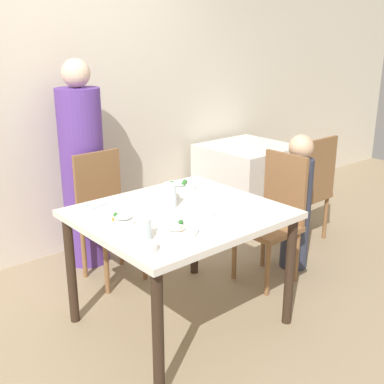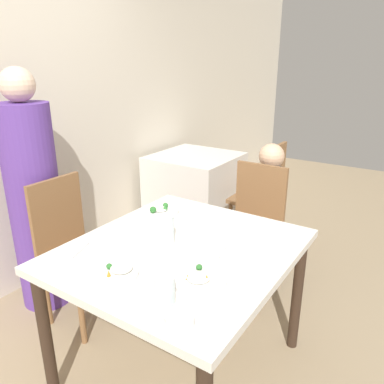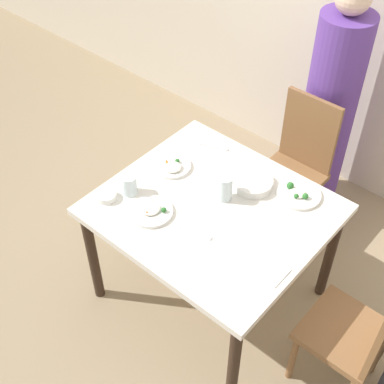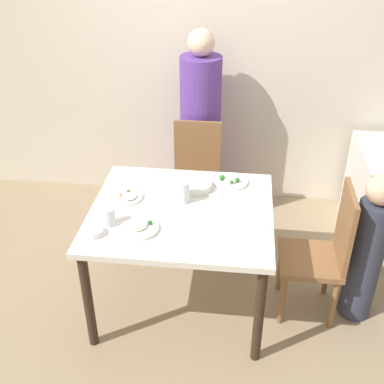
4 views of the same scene
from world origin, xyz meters
name	(u,v)px [view 1 (image 1 of 4)]	position (x,y,z in m)	size (l,w,h in m)	color
ground_plane	(181,321)	(0.00, 0.00, 0.00)	(10.00, 10.00, 0.00)	#998466
wall_back	(58,92)	(0.00, 1.52, 1.35)	(10.00, 0.06, 2.70)	beige
dining_table	(180,225)	(0.00, 0.00, 0.68)	(1.15, 1.04, 0.77)	silver
chair_adult_spot	(107,214)	(0.00, 0.86, 0.50)	(0.40, 0.40, 0.96)	brown
chair_child_spot	(274,215)	(0.92, 0.02, 0.50)	(0.40, 0.40, 0.96)	brown
person_adult	(83,173)	(0.00, 1.20, 0.75)	(0.34, 0.34, 1.62)	#5B3893
person_child	(297,205)	(1.20, 0.02, 0.52)	(0.22, 0.22, 1.08)	#33384C
bowl_curry	(161,194)	(0.06, 0.27, 0.80)	(0.22, 0.22, 0.05)	white
plate_rice_adult	(177,230)	(-0.22, -0.25, 0.78)	(0.23, 0.23, 0.05)	white
plate_rice_child	(179,186)	(0.29, 0.37, 0.78)	(0.24, 0.24, 0.06)	white
plate_noodles	(119,219)	(-0.37, 0.09, 0.78)	(0.21, 0.21, 0.05)	white
bowl_rice_small	(147,247)	(-0.48, -0.33, 0.79)	(0.11, 0.11, 0.04)	white
glass_water_tall	(169,196)	(0.00, 0.09, 0.84)	(0.08, 0.08, 0.15)	silver
glass_water_short	(144,229)	(-0.41, -0.21, 0.83)	(0.08, 0.08, 0.12)	silver
napkin_folded	(251,200)	(0.47, -0.15, 0.77)	(0.14, 0.14, 0.01)	white
fork_steel	(101,205)	(-0.31, 0.39, 0.77)	(0.18, 0.08, 0.01)	silver
spoon_steel	(207,218)	(0.05, -0.20, 0.77)	(0.18, 0.05, 0.01)	silver
background_table	(247,182)	(1.70, 1.02, 0.38)	(0.79, 0.79, 0.75)	silver
chair_background	(309,187)	(1.70, 0.27, 0.50)	(0.40, 0.40, 0.96)	brown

